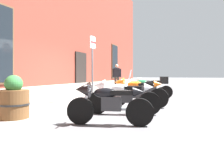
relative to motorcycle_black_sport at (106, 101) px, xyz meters
name	(u,v)px	position (x,y,z in m)	size (l,w,h in m)	color
ground_plane	(107,105)	(2.92, 1.20, -0.54)	(140.00, 140.00, 0.00)	#4C4C4F
sidewalk	(77,102)	(2.92, 2.48, -0.46)	(31.60, 2.56, 0.15)	gray
lane_stripe	(199,110)	(2.92, -2.00, -0.54)	(31.60, 0.12, 0.01)	silver
motorcycle_black_sport	(106,101)	(0.00, 0.00, 0.00)	(0.70, 1.96, 0.98)	black
motorcycle_white_sport	(120,95)	(1.36, 0.13, 0.01)	(0.76, 2.11, 1.01)	black
motorcycle_orange_sport	(136,91)	(2.82, 0.06, 0.03)	(0.62, 2.10, 1.04)	black
motorcycle_green_touring	(147,88)	(4.54, 0.02, 0.02)	(0.84, 2.01, 1.34)	black
motorcycle_grey_naked	(150,88)	(5.91, 0.14, -0.06)	(0.62, 2.06, 0.98)	black
pedestrian_dark_jacket	(117,75)	(8.81, 2.92, 0.54)	(0.28, 0.58, 1.66)	#38332D
parking_sign	(92,59)	(2.59, 1.62, 1.17)	(0.36, 0.07, 2.42)	#4C4C51
barrel_planter	(14,101)	(-0.75, 1.97, 0.01)	(0.71, 0.71, 0.98)	brown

